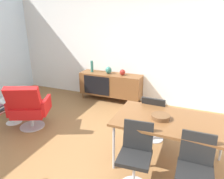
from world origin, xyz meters
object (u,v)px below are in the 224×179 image
Objects in this scene: vase_ceramic_small at (122,72)px; dining_table at (172,123)px; dining_chair_front_right at (195,168)px; side_table_round at (12,108)px; vase_sculptural_dark at (92,66)px; sideboard at (111,84)px; dining_chair_back_left at (154,116)px; fruit_bowl at (10,97)px; wooden_bowl_on_table at (160,117)px; dining_chair_front_left at (136,153)px; vase_cobalt at (109,70)px; magazine_stack at (1,107)px; lounge_chair_red at (28,107)px.

vase_ceramic_small is 2.49m from dining_table.
dining_chair_front_right is 3.60m from side_table_round.
sideboard is at bearing -0.21° from vase_sculptural_dark.
dining_chair_front_right is at bearing -57.89° from dining_chair_back_left.
fruit_bowl is at bearing -114.79° from vase_sculptural_dark.
dining_chair_back_left is at bearing 8.93° from side_table_round.
vase_ceramic_small is 2.41m from wooden_bowl_on_table.
vase_ceramic_small is 2.82m from dining_chair_front_left.
dining_table is 0.18m from wooden_bowl_on_table.
vase_cobalt is at bearing 178.09° from sideboard.
vase_sculptural_dark is 1.13× the size of wooden_bowl_on_table.
side_table_round is 0.79m from magazine_stack.
lounge_chair_red is at bearing 178.80° from dining_table.
vase_sculptural_dark is 2.03m from lounge_chair_red.
wooden_bowl_on_table is at bearing -6.57° from magazine_stack.
sideboard is 2.36m from fruit_bowl.
dining_table is (1.46, -2.01, -0.10)m from vase_ceramic_small.
side_table_round is (-2.83, -0.44, -0.15)m from dining_chair_back_left.
dining_chair_front_left and dining_chair_front_right have the same top height.
vase_cobalt is 0.21× the size of dining_chair_front_left.
magazine_stack is at bearing 157.24° from fruit_bowl.
vase_ceramic_small is 0.15× the size of lounge_chair_red.
vase_sculptural_dark is at bearing 45.40° from magazine_stack.
vase_cobalt is 0.47m from vase_sculptural_dark.
dining_chair_front_left is (-0.35, -0.56, -0.23)m from dining_table.
vase_sculptural_dark is 0.34× the size of dining_chair_front_right.
dining_chair_back_left is at bearing 122.11° from dining_chair_front_right.
dining_chair_back_left is 0.90× the size of lounge_chair_red.
vase_cobalt is at bearing 38.03° from magazine_stack.
vase_sculptural_dark is at bearing 143.33° from dining_chair_back_left.
side_table_round is at bearing 177.95° from dining_table.
vase_sculptural_dark is at bearing 180.00° from vase_ceramic_small.
wooden_bowl_on_table reaches higher than fruit_bowl.
sideboard is at bearing -179.66° from vase_ceramic_small.
sideboard is at bearing 134.50° from dining_chair_back_left.
sideboard is at bearing 131.50° from dining_table.
sideboard is 1.87× the size of dining_chair_front_left.
vase_ceramic_small is 1.86m from dining_chair_back_left.
dining_chair_front_left is 2.39m from lounge_chair_red.
lounge_chair_red is at bearing -6.33° from fruit_bowl.
vase_sculptural_dark is at bearing 180.00° from vase_cobalt.
lounge_chair_red reaches higher than sideboard.
wooden_bowl_on_table reaches higher than side_table_round.
dining_table is at bearing -2.04° from fruit_bowl.
lounge_chair_red is at bearing -6.43° from side_table_round.
vase_sculptural_dark is at bearing 79.47° from lounge_chair_red.
lounge_chair_red is 1.32m from magazine_stack.
vase_cobalt reaches higher than dining_chair_front_left.
wooden_bowl_on_table is at bearing 70.31° from dining_chair_front_left.
dining_chair_front_right is 0.90× the size of lounge_chair_red.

